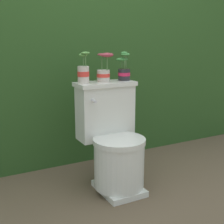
{
  "coord_description": "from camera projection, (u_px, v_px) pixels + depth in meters",
  "views": [
    {
      "loc": [
        -1.05,
        -1.77,
        1.08
      ],
      "look_at": [
        -0.03,
        0.15,
        0.57
      ],
      "focal_mm": 50.0,
      "sensor_mm": 36.0,
      "label": 1
    }
  ],
  "objects": [
    {
      "name": "hedge_backdrop",
      "position": [
        65.0,
        67.0,
        3.1
      ],
      "size": [
        3.9,
        1.03,
        1.63
      ],
      "color": "#284C1E",
      "rests_on": "ground"
    },
    {
      "name": "ground_plane",
      "position": [
        125.0,
        192.0,
        2.25
      ],
      "size": [
        12.0,
        12.0,
        0.0
      ],
      "primitive_type": "plane",
      "color": "brown"
    },
    {
      "name": "potted_plant_midleft",
      "position": [
        104.0,
        71.0,
        2.27
      ],
      "size": [
        0.11,
        0.12,
        0.21
      ],
      "color": "beige",
      "rests_on": "toilet"
    },
    {
      "name": "toilet",
      "position": [
        113.0,
        143.0,
        2.27
      ],
      "size": [
        0.44,
        0.5,
        0.77
      ],
      "color": "silver",
      "rests_on": "ground"
    },
    {
      "name": "potted_plant_left",
      "position": [
        84.0,
        71.0,
        2.2
      ],
      "size": [
        0.09,
        0.08,
        0.22
      ],
      "color": "beige",
      "rests_on": "toilet"
    },
    {
      "name": "potted_plant_middle",
      "position": [
        124.0,
        70.0,
        2.35
      ],
      "size": [
        0.1,
        0.09,
        0.22
      ],
      "color": "#262628",
      "rests_on": "toilet"
    }
  ]
}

